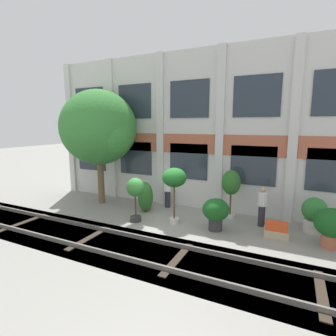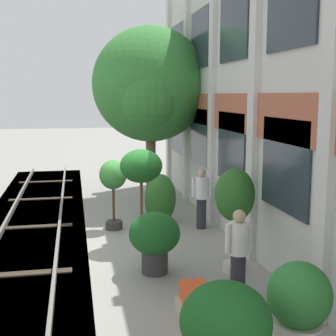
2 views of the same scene
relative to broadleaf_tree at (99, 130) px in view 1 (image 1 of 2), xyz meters
name	(u,v)px [view 1 (image 1 of 2)]	position (x,y,z in m)	size (l,w,h in m)	color
ground_plane	(164,225)	(4.26, -1.34, -3.75)	(80.00, 80.00, 0.00)	gray
apartment_facade	(191,131)	(4.26, 1.53, -0.07)	(15.21, 0.64, 7.36)	silver
rail_tracks	(133,253)	(4.26, -3.63, -3.88)	(22.85, 2.80, 0.43)	#4C473F
broadleaf_tree	(99,130)	(0.00, 0.00, 0.00)	(3.91, 3.73, 5.69)	brown
potted_plant_glazed_jar	(314,213)	(9.62, 0.42, -3.02)	(0.87, 0.87, 1.33)	beige
potted_plant_low_pan	(174,180)	(4.54, -0.97, -1.93)	(0.98, 0.98, 2.29)	beige
potted_plant_tall_urn	(135,191)	(3.02, -1.49, -2.43)	(0.72, 0.72, 1.85)	#333333
potted_plant_square_trough	(276,230)	(8.41, -0.66, -3.48)	(0.86, 0.54, 0.56)	tan
potted_plant_stone_basin	(216,211)	(6.27, -0.96, -3.01)	(1.02, 1.02, 1.24)	#333333
potted_plant_ribbed_drum	(332,225)	(10.06, -0.75, -2.97)	(1.11, 1.11, 1.32)	#B76647
potted_plant_terracotta_small	(231,184)	(6.48, 0.61, -2.26)	(0.79, 0.79, 2.10)	beige
resident_by_doorway	(168,190)	(3.40, 0.80, -2.89)	(0.34, 0.53, 1.61)	#282833
resident_watching_tracks	(262,205)	(7.80, 0.23, -2.88)	(0.34, 0.52, 1.61)	#282833
topiary_hedge	(146,197)	(2.73, -0.19, -3.05)	(0.92, 0.70, 1.39)	#286023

